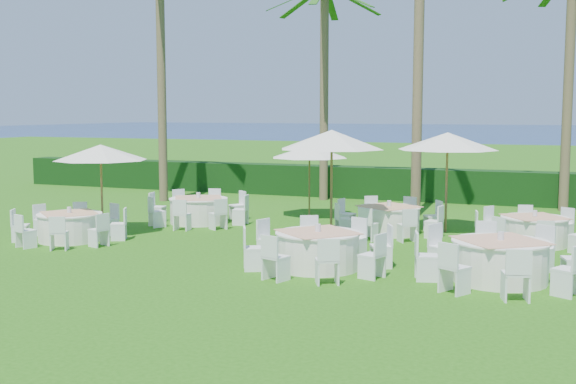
% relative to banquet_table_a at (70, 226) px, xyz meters
% --- Properties ---
extents(ground, '(120.00, 120.00, 0.00)m').
position_rel_banquet_table_a_xyz_m(ground, '(6.04, -0.27, -0.38)').
color(ground, '#20590F').
rests_on(ground, ground).
extents(hedge, '(34.00, 1.00, 1.20)m').
position_rel_banquet_table_a_xyz_m(hedge, '(6.04, 11.73, 0.22)').
color(hedge, black).
rests_on(hedge, ground).
extents(ocean, '(260.00, 260.00, 0.00)m').
position_rel_banquet_table_a_xyz_m(ocean, '(6.04, 101.73, -0.38)').
color(ocean, '#071E4F').
rests_on(ocean, ground).
extents(banquet_table_a, '(2.84, 2.84, 0.88)m').
position_rel_banquet_table_a_xyz_m(banquet_table_a, '(0.00, 0.00, 0.00)').
color(banquet_table_a, white).
rests_on(banquet_table_a, ground).
extents(banquet_table_b, '(3.13, 3.13, 0.96)m').
position_rel_banquet_table_a_xyz_m(banquet_table_b, '(7.06, -0.76, 0.04)').
color(banquet_table_b, white).
rests_on(banquet_table_b, ground).
extents(banquet_table_c, '(3.28, 3.28, 1.00)m').
position_rel_banquet_table_a_xyz_m(banquet_table_c, '(10.77, -0.55, 0.06)').
color(banquet_table_c, white).
rests_on(banquet_table_c, ground).
extents(banquet_table_d, '(3.05, 3.05, 0.93)m').
position_rel_banquet_table_a_xyz_m(banquet_table_d, '(1.67, 3.82, 0.02)').
color(banquet_table_d, white).
rests_on(banquet_table_d, ground).
extents(banquet_table_e, '(3.00, 3.00, 0.91)m').
position_rel_banquet_table_a_xyz_m(banquet_table_e, '(7.40, 4.13, 0.01)').
color(banquet_table_e, white).
rests_on(banquet_table_e, ground).
extents(banquet_table_f, '(2.88, 2.88, 0.88)m').
position_rel_banquet_table_a_xyz_m(banquet_table_f, '(11.19, 3.78, -0.00)').
color(banquet_table_f, white).
rests_on(banquet_table_f, ground).
extents(umbrella_a, '(2.50, 2.50, 2.44)m').
position_rel_banquet_table_a_xyz_m(umbrella_a, '(0.19, 1.13, 1.85)').
color(umbrella_a, brown).
rests_on(umbrella_a, ground).
extents(umbrella_b, '(2.76, 2.76, 2.86)m').
position_rel_banquet_table_a_xyz_m(umbrella_b, '(6.24, 2.61, 2.23)').
color(umbrella_b, brown).
rests_on(umbrella_b, ground).
extents(umbrella_c, '(2.44, 2.44, 2.28)m').
position_rel_banquet_table_a_xyz_m(umbrella_c, '(4.35, 6.13, 1.70)').
color(umbrella_c, brown).
rests_on(umbrella_c, ground).
extents(umbrella_d, '(2.74, 2.74, 2.76)m').
position_rel_banquet_table_a_xyz_m(umbrella_d, '(8.80, 4.94, 2.13)').
color(umbrella_d, brown).
rests_on(umbrella_d, ground).
extents(palm_a, '(4.29, 4.35, 8.94)m').
position_rel_banquet_table_a_xyz_m(palm_a, '(-2.15, 8.10, 4.55)').
color(palm_a, brown).
rests_on(palm_a, ground).
extents(palm_b, '(4.18, 4.39, 7.91)m').
position_rel_banquet_table_a_xyz_m(palm_b, '(3.29, 10.62, 4.02)').
color(palm_b, brown).
rests_on(palm_b, ground).
extents(palm_c, '(4.29, 4.35, 10.56)m').
position_rel_banquet_table_a_xyz_m(palm_c, '(7.36, 7.85, 5.37)').
color(palm_c, brown).
rests_on(palm_c, ground).
extents(palm_d, '(4.40, 4.02, 8.01)m').
position_rel_banquet_table_a_xyz_m(palm_d, '(11.76, 10.72, 4.07)').
color(palm_d, brown).
rests_on(palm_d, ground).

